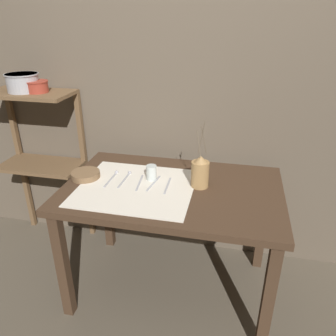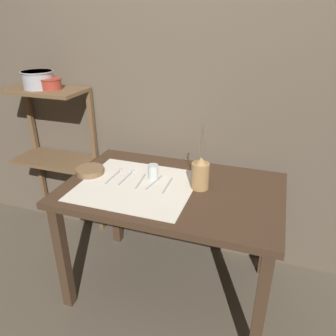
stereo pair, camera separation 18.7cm
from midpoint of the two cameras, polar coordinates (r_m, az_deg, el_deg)
The scene contains 15 objects.
ground_plane at distance 2.39m, azimuth -1.75°, elevation -19.87°, with size 12.00×12.00×0.00m, color brown.
stone_wall_back at distance 2.24m, azimuth 1.10°, elevation 12.53°, with size 7.00×0.06×2.40m.
wooden_table at distance 1.97m, azimuth -2.01°, elevation -5.90°, with size 1.27×0.81×0.78m.
wooden_shelf_unit at distance 2.61m, azimuth -23.33°, elevation 4.36°, with size 0.60×0.32×1.22m.
linen_cloth at distance 1.93m, azimuth -8.35°, elevation -3.37°, with size 0.67×0.60×0.00m.
pitcher_with_flowers at distance 1.89m, azimuth 2.79°, elevation -0.82°, with size 0.10×0.10×0.40m.
wooden_bowl at distance 2.10m, azimuth -16.69°, elevation -1.24°, with size 0.18×0.18×0.04m.
glass_tumbler_near at distance 1.99m, azimuth -5.61°, elevation -0.84°, with size 0.06×0.06×0.09m.
spoon_inner at distance 2.08m, azimuth -11.91°, elevation -1.30°, with size 0.02×0.21×0.02m.
spoon_outer at distance 2.06m, azimuth -9.69°, elevation -1.40°, with size 0.02×0.21×0.02m.
knife_center at distance 1.98m, azimuth -7.64°, elevation -2.55°, with size 0.03×0.20×0.00m.
fork_outer at distance 1.96m, azimuth -5.29°, elevation -2.74°, with size 0.04×0.20×0.00m.
fork_inner at distance 1.93m, azimuth -2.85°, elevation -3.13°, with size 0.02×0.20×0.00m.
metal_pot_large at distance 2.50m, azimuth -26.04°, elevation 13.27°, with size 0.22×0.22×0.12m.
metal_pot_small at distance 2.44m, azimuth -23.96°, elevation 12.89°, with size 0.15×0.15×0.08m.
Camera 1 is at (0.34, -1.65, 1.70)m, focal length 35.00 mm.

